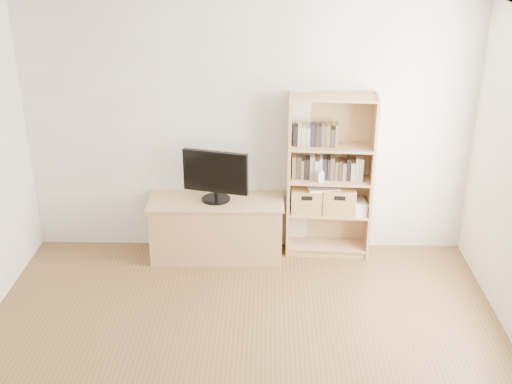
{
  "coord_description": "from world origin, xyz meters",
  "views": [
    {
      "loc": [
        0.21,
        -3.63,
        3.3
      ],
      "look_at": [
        0.09,
        1.9,
        0.88
      ],
      "focal_mm": 45.0,
      "sensor_mm": 36.0,
      "label": 1
    }
  ],
  "objects_px": {
    "bookshelf": "(330,177)",
    "baby_monitor": "(321,177)",
    "basket_right": "(339,200)",
    "television": "(215,176)",
    "basket_left": "(307,199)",
    "laptop": "(323,187)",
    "tv_stand": "(217,229)"
  },
  "relations": [
    {
      "from": "bookshelf",
      "to": "basket_right",
      "type": "xyz_separation_m",
      "value": [
        0.1,
        -0.01,
        -0.24
      ]
    },
    {
      "from": "tv_stand",
      "to": "basket_left",
      "type": "relative_size",
      "value": 4.27
    },
    {
      "from": "baby_monitor",
      "to": "basket_left",
      "type": "xyz_separation_m",
      "value": [
        -0.13,
        0.1,
        -0.29
      ]
    },
    {
      "from": "bookshelf",
      "to": "baby_monitor",
      "type": "distance_m",
      "value": 0.14
    },
    {
      "from": "bookshelf",
      "to": "television",
      "type": "bearing_deg",
      "value": -171.85
    },
    {
      "from": "tv_stand",
      "to": "television",
      "type": "distance_m",
      "value": 0.59
    },
    {
      "from": "basket_left",
      "to": "basket_right",
      "type": "relative_size",
      "value": 0.94
    },
    {
      "from": "baby_monitor",
      "to": "basket_right",
      "type": "xyz_separation_m",
      "value": [
        0.2,
        0.08,
        -0.28
      ]
    },
    {
      "from": "television",
      "to": "basket_left",
      "type": "height_order",
      "value": "television"
    },
    {
      "from": "tv_stand",
      "to": "basket_left",
      "type": "distance_m",
      "value": 0.97
    },
    {
      "from": "bookshelf",
      "to": "tv_stand",
      "type": "bearing_deg",
      "value": -171.85
    },
    {
      "from": "television",
      "to": "basket_right",
      "type": "relative_size",
      "value": 2.02
    },
    {
      "from": "bookshelf",
      "to": "baby_monitor",
      "type": "height_order",
      "value": "bookshelf"
    },
    {
      "from": "basket_left",
      "to": "laptop",
      "type": "distance_m",
      "value": 0.21
    },
    {
      "from": "basket_right",
      "to": "laptop",
      "type": "height_order",
      "value": "laptop"
    },
    {
      "from": "television",
      "to": "laptop",
      "type": "distance_m",
      "value": 1.09
    },
    {
      "from": "television",
      "to": "baby_monitor",
      "type": "relative_size",
      "value": 6.25
    },
    {
      "from": "television",
      "to": "basket_left",
      "type": "relative_size",
      "value": 2.14
    },
    {
      "from": "tv_stand",
      "to": "basket_right",
      "type": "xyz_separation_m",
      "value": [
        1.25,
        0.09,
        0.31
      ]
    },
    {
      "from": "bookshelf",
      "to": "laptop",
      "type": "bearing_deg",
      "value": -170.63
    },
    {
      "from": "tv_stand",
      "to": "baby_monitor",
      "type": "distance_m",
      "value": 1.2
    },
    {
      "from": "television",
      "to": "bookshelf",
      "type": "bearing_deg",
      "value": 19.27
    },
    {
      "from": "television",
      "to": "basket_right",
      "type": "height_order",
      "value": "television"
    },
    {
      "from": "baby_monitor",
      "to": "basket_right",
      "type": "distance_m",
      "value": 0.35
    },
    {
      "from": "television",
      "to": "laptop",
      "type": "height_order",
      "value": "television"
    },
    {
      "from": "tv_stand",
      "to": "baby_monitor",
      "type": "bearing_deg",
      "value": -0.32
    },
    {
      "from": "tv_stand",
      "to": "bookshelf",
      "type": "relative_size",
      "value": 0.78
    },
    {
      "from": "bookshelf",
      "to": "baby_monitor",
      "type": "bearing_deg",
      "value": -135.0
    },
    {
      "from": "baby_monitor",
      "to": "basket_left",
      "type": "relative_size",
      "value": 0.34
    },
    {
      "from": "basket_left",
      "to": "television",
      "type": "bearing_deg",
      "value": -171.13
    },
    {
      "from": "basket_right",
      "to": "basket_left",
      "type": "bearing_deg",
      "value": -178.69
    },
    {
      "from": "bookshelf",
      "to": "television",
      "type": "relative_size",
      "value": 2.56
    }
  ]
}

